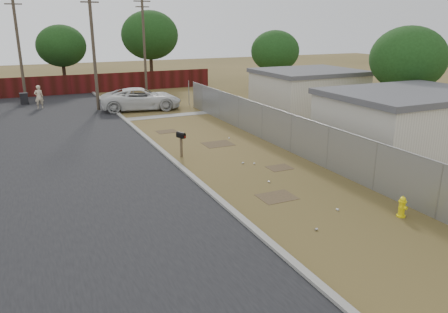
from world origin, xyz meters
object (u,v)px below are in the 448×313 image
pedestrian (39,97)px  trash_bin (24,99)px  pickup_truck (141,99)px  mailbox (181,137)px  fire_hydrant (402,207)px

pedestrian → trash_bin: pedestrian is taller
pickup_truck → mailbox: bearing=-176.7°
mailbox → pedestrian: 17.96m
mailbox → fire_hydrant: bearing=-65.3°
pickup_truck → trash_bin: size_ratio=6.40×
fire_hydrant → pedestrian: pedestrian is taller
pickup_truck → fire_hydrant: bearing=-162.8°
fire_hydrant → pedestrian: bearing=110.9°
pickup_truck → trash_bin: 10.34m
fire_hydrant → mailbox: size_ratio=0.59×
trash_bin → mailbox: bearing=-70.8°
fire_hydrant → pickup_truck: (-3.12, 23.08, 0.49)m
trash_bin → pedestrian: bearing=-66.5°
pickup_truck → trash_bin: pickup_truck is taller
pickup_truck → pedestrian: (-7.14, 3.84, 0.07)m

